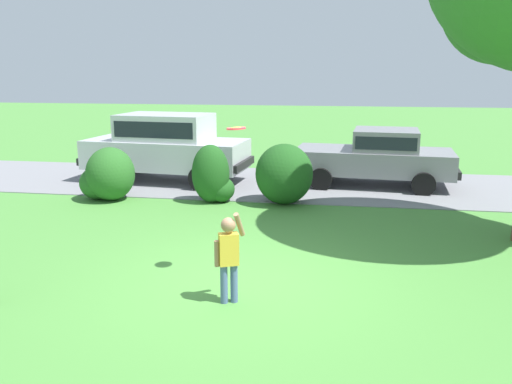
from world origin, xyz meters
name	(u,v)px	position (x,y,z in m)	size (l,w,h in m)	color
ground_plane	(246,281)	(0.00, 0.00, 0.00)	(80.00, 80.00, 0.00)	#478438
driveway_strip	(291,184)	(0.00, 6.97, 0.01)	(28.00, 4.40, 0.02)	slate
shrub_near_tree	(107,176)	(-4.26, 4.49, 0.59)	(1.40, 1.19, 1.31)	#286023
shrub_centre_left	(213,177)	(-1.65, 4.66, 0.61)	(1.02, 0.82, 1.40)	#1E511C
shrub_centre	(284,176)	(0.04, 4.87, 0.65)	(1.36, 1.41, 1.44)	#1E511C
parked_sedan	(377,155)	(2.33, 7.20, 0.85)	(4.53, 2.36, 1.56)	gray
parked_suv	(166,144)	(-3.53, 6.81, 1.08)	(4.85, 2.42, 1.92)	silver
child_thrower	(229,253)	(-0.10, -0.76, 0.72)	(0.38, 0.37, 1.29)	#4C608C
frisbee	(236,128)	(-0.17, 0.15, 2.29)	(0.28, 0.28, 0.05)	red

